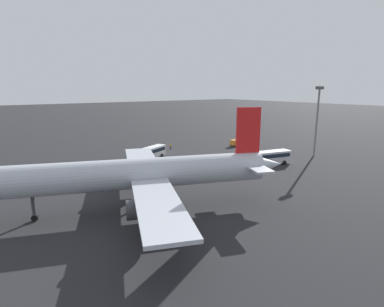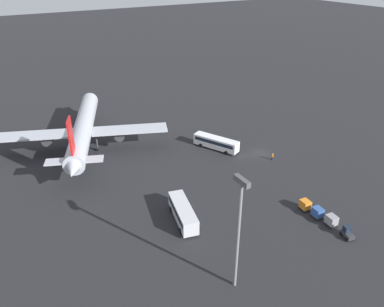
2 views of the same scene
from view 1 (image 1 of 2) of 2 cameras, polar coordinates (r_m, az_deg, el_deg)
ground_plane at (r=88.79m, az=-6.30°, el=0.50°), size 600.00×600.00×0.00m
airplane at (r=44.95m, az=-10.17°, el=-3.90°), size 45.90×40.17×15.28m
shuttle_bus_near at (r=77.83m, az=-8.19°, el=0.16°), size 11.89×7.63×3.10m
shuttle_bus_far at (r=74.56m, az=14.58°, el=-0.58°), size 10.96×5.15×3.29m
baggage_tug at (r=102.83m, az=11.61°, el=2.49°), size 2.65×2.15×2.10m
worker_person at (r=90.89m, az=-4.11°, el=1.38°), size 0.38×0.38×1.74m
cargo_cart_grey at (r=100.24m, az=10.15°, el=2.44°), size 2.13×1.84×2.06m
cargo_cart_blue at (r=97.91m, az=9.10°, el=2.25°), size 2.13×1.84×2.06m
cargo_cart_orange at (r=95.73m, az=7.94°, el=2.05°), size 2.13×1.84×2.06m
light_pole at (r=86.63m, az=22.78°, el=6.89°), size 2.80×0.70×18.58m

